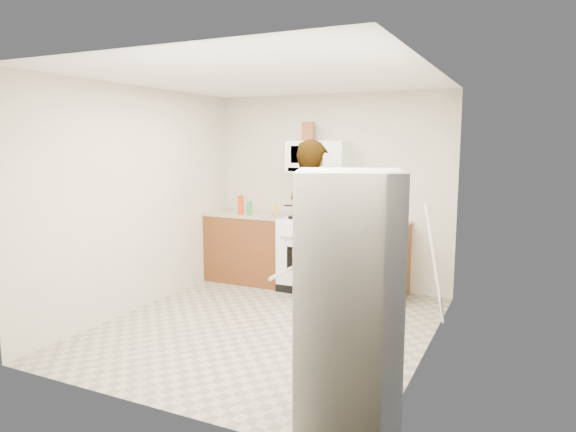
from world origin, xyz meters
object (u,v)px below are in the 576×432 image
Objects in this scene: person at (313,223)px; gas_range at (314,252)px; kettle at (383,213)px; fridge at (348,294)px; saucepan at (301,209)px; microwave at (318,157)px.

gas_range is at bearing -49.61° from person.
kettle is at bearing -112.76° from person.
fridge reaches higher than saucepan.
kettle is 0.81× the size of saucepan.
microwave is at bearing 90.00° from gas_range.
kettle is (0.64, 0.71, 0.07)m from person.
person is 0.80m from saucepan.
fridge is at bearing -62.97° from gas_range.
fridge reaches higher than kettle.
person is 0.96m from kettle.
gas_range is at bearing -23.40° from saucepan.
person reaches higher than gas_range.
saucepan is (-0.23, -0.03, -0.69)m from microwave.
gas_range is at bearing -90.00° from microwave.
gas_range is 3.06m from fridge.
person is 1.13× the size of fridge.
kettle is (0.86, 0.02, -0.68)m from microwave.
kettle is (-0.52, 2.85, 0.17)m from fridge.
saucepan is (-1.09, -0.05, -0.01)m from kettle.
fridge reaches higher than gas_range.
person is at bearing -125.10° from kettle.
fridge is at bearing -64.03° from microwave.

